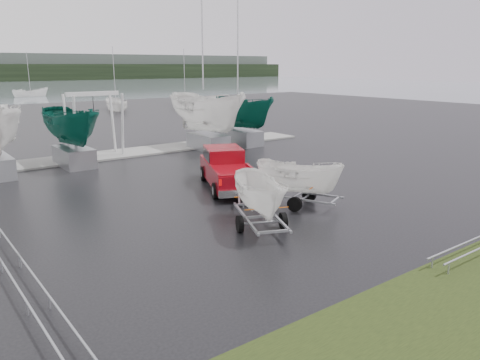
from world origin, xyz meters
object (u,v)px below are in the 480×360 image
pickup_truck (226,167)px  boat_hoist (94,115)px  trailer_hitched (261,163)px  trailer_parked (299,150)px

pickup_truck → boat_hoist: 11.35m
trailer_hitched → boat_hoist: (0.16, 16.63, 0.26)m
pickup_truck → boat_hoist: (-2.35, 10.97, 1.73)m
boat_hoist → trailer_parked: bearing=-79.4°
trailer_parked → boat_hoist: 15.67m
pickup_truck → boat_hoist: size_ratio=1.39×
pickup_truck → trailer_parked: bearing=-59.2°
trailer_parked → boat_hoist: bearing=76.8°
pickup_truck → trailer_parked: 4.68m
trailer_hitched → trailer_parked: trailer_hitched is taller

